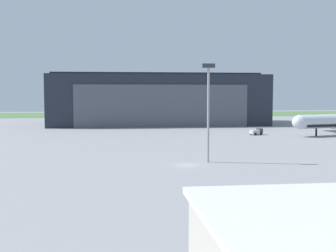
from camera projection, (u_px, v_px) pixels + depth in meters
name	position (u px, v px, depth m)	size (l,w,h in m)	color
ground_plane	(187.00, 165.00, 78.97)	(440.00, 440.00, 0.00)	gray
grass_field_strip	(137.00, 114.00, 256.02)	(440.00, 56.00, 0.08)	#49723D
maintenance_hangar	(157.00, 99.00, 180.51)	(86.16, 37.73, 21.28)	#232833
baggage_tug	(256.00, 132.00, 134.47)	(4.49, 3.32, 1.96)	#2D2D33
apron_light_mast	(208.00, 105.00, 81.57)	(2.40, 0.50, 18.63)	#99999E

